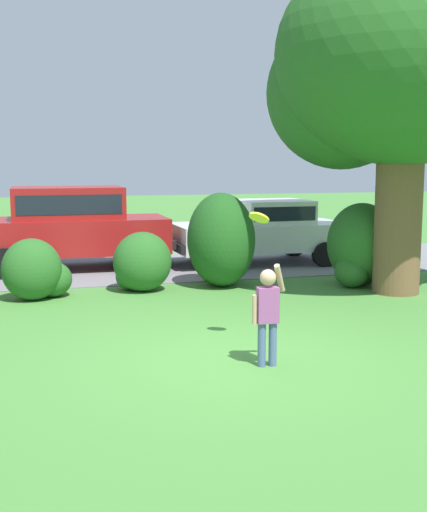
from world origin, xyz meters
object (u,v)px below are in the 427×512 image
parked_sedan (264,229)px  parked_suv (68,224)px  child_thrower (268,309)px  frisbee (259,218)px  oak_tree_large (401,70)px

parked_sedan → parked_suv: 4.68m
parked_sedan → child_thrower: 8.23m
child_thrower → frisbee: 1.39m
parked_sedan → child_thrower: size_ratio=3.45×
oak_tree_large → frisbee: (-3.83, -2.98, -2.43)m
oak_tree_large → child_thrower: bearing=-136.0°
parked_suv → frisbee: bearing=-73.5°
frisbee → child_thrower: bearing=-102.2°
parked_sedan → parked_suv: (-4.66, 0.31, 0.23)m
oak_tree_large → parked_suv: (-5.94, 4.19, -3.11)m
parked_sedan → parked_suv: size_ratio=0.94×
oak_tree_large → child_thrower: 6.58m
parked_suv → frisbee: 7.50m
oak_tree_large → parked_suv: oak_tree_large is taller
parked_suv → frisbee: parked_suv is taller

